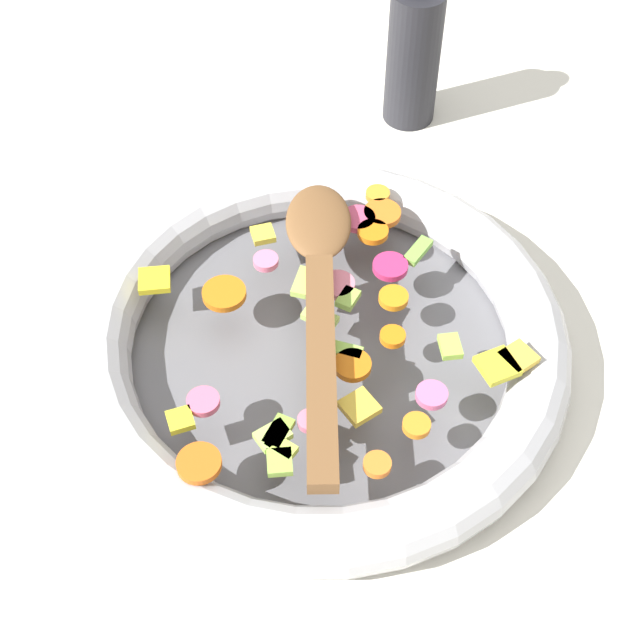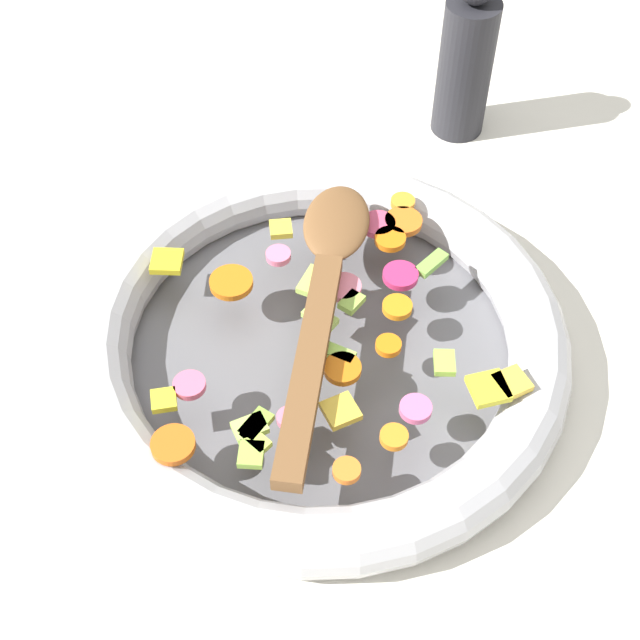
% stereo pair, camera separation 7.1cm
% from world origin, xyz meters
% --- Properties ---
extents(ground_plane, '(4.00, 4.00, 0.00)m').
position_xyz_m(ground_plane, '(0.00, 0.00, 0.00)').
color(ground_plane, silver).
extents(skillet, '(0.41, 0.41, 0.05)m').
position_xyz_m(skillet, '(0.00, 0.00, 0.02)').
color(skillet, slate).
rests_on(skillet, ground_plane).
extents(chopped_vegetables, '(0.29, 0.26, 0.01)m').
position_xyz_m(chopped_vegetables, '(0.01, -0.01, 0.05)').
color(chopped_vegetables, orange).
rests_on(chopped_vegetables, skillet).
extents(wooden_spoon, '(0.17, 0.28, 0.01)m').
position_xyz_m(wooden_spoon, '(0.01, 0.02, 0.06)').
color(wooden_spoon, brown).
rests_on(wooden_spoon, chopped_vegetables).
extents(pepper_mill, '(0.05, 0.05, 0.18)m').
position_xyz_m(pepper_mill, '(0.23, 0.24, 0.08)').
color(pepper_mill, '#232328').
rests_on(pepper_mill, ground_plane).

